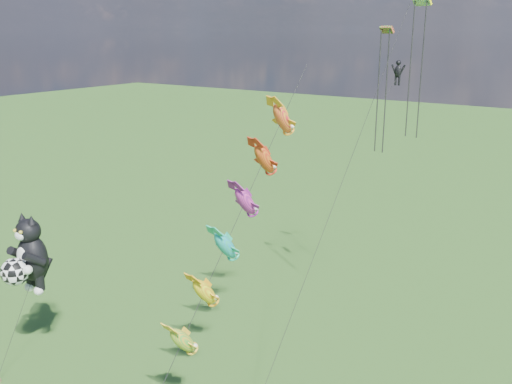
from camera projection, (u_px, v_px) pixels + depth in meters
The scene contains 4 objects.
ground at pixel (104, 360), 37.97m from camera, with size 300.00×300.00×0.00m, color #184411.
cat_kite_rig at pixel (27, 256), 35.16m from camera, with size 2.46×4.15×10.45m.
fish_windsock_rig at pixel (235, 224), 31.87m from camera, with size 1.47×15.94×19.20m.
parafoil_rig at pixel (396, 73), 36.79m from camera, with size 2.97×17.46×25.30m.
Camera 1 is at (27.23, -21.90, 21.22)m, focal length 40.00 mm.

